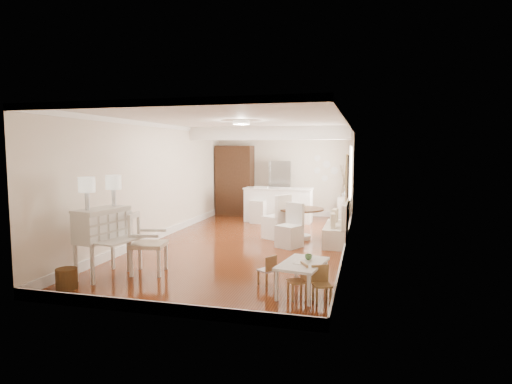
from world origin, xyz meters
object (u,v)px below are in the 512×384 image
at_px(kids_chair_b, 267,270).
at_px(kids_chair_c, 322,284).
at_px(dining_table, 301,224).
at_px(sideboard, 344,209).
at_px(bar_stool_left, 259,205).
at_px(pantry_cabinet, 235,180).
at_px(wicker_basket, 67,279).
at_px(slip_chair_near, 289,225).
at_px(secretary_bureau, 103,242).
at_px(kids_chair_a, 297,281).
at_px(breakfast_counter, 278,205).
at_px(bar_stool_right, 290,209).
at_px(kids_table, 302,278).
at_px(slip_chair_far, 276,216).
at_px(gustavian_armchair, 149,243).
at_px(fridge, 291,189).

height_order(kids_chair_b, kids_chair_c, kids_chair_c).
xyz_separation_m(dining_table, sideboard, (0.88, 3.07, -0.01)).
relative_size(bar_stool_left, pantry_cabinet, 0.47).
xyz_separation_m(wicker_basket, slip_chair_near, (2.86, 3.71, 0.33)).
xyz_separation_m(dining_table, pantry_cabinet, (-2.72, 3.40, 0.77)).
xyz_separation_m(secretary_bureau, wicker_basket, (-0.16, -0.73, -0.43)).
height_order(dining_table, bar_stool_left, bar_stool_left).
height_order(kids_chair_a, pantry_cabinet, pantry_cabinet).
xyz_separation_m(kids_chair_a, dining_table, (-0.57, 4.19, 0.11)).
distance_m(wicker_basket, slip_chair_near, 4.70).
relative_size(breakfast_counter, bar_stool_right, 2.24).
bearing_deg(kids_table, breakfast_counter, 104.59).
bearing_deg(bar_stool_left, slip_chair_far, -58.73).
distance_m(secretary_bureau, sideboard, 7.91).
height_order(kids_chair_c, pantry_cabinet, pantry_cabinet).
height_order(secretary_bureau, kids_table, secretary_bureau).
distance_m(gustavian_armchair, wicker_basket, 1.43).
bearing_deg(gustavian_armchair, kids_chair_c, -114.60).
height_order(secretary_bureau, bar_stool_left, secretary_bureau).
height_order(wicker_basket, kids_chair_c, kids_chair_c).
height_order(breakfast_counter, fridge, fridge).
relative_size(kids_chair_b, breakfast_counter, 0.24).
bearing_deg(breakfast_counter, slip_chair_far, -79.77).
relative_size(dining_table, pantry_cabinet, 0.48).
relative_size(breakfast_counter, fridge, 1.14).
xyz_separation_m(kids_chair_b, bar_stool_right, (-0.61, 5.69, 0.21)).
bearing_deg(fridge, kids_table, -78.92).
height_order(kids_chair_a, slip_chair_near, slip_chair_near).
relative_size(gustavian_armchair, kids_chair_b, 2.16).
bearing_deg(kids_chair_b, pantry_cabinet, -126.24).
xyz_separation_m(secretary_bureau, kids_chair_a, (3.38, -0.26, -0.33)).
distance_m(secretary_bureau, kids_chair_a, 3.41).
distance_m(breakfast_counter, sideboard, 2.05).
bearing_deg(bar_stool_right, wicker_basket, -104.40).
height_order(kids_table, breakfast_counter, breakfast_counter).
bearing_deg(breakfast_counter, fridge, 79.22).
bearing_deg(sideboard, breakfast_counter, -157.92).
bearing_deg(kids_chair_b, kids_chair_a, 80.43).
bearing_deg(bar_stool_right, kids_chair_c, -71.06).
bearing_deg(kids_chair_a, kids_chair_c, 50.95).
bearing_deg(kids_chair_c, pantry_cabinet, 93.64).
distance_m(kids_table, breakfast_counter, 6.51).
distance_m(kids_table, kids_chair_c, 0.43).
distance_m(secretary_bureau, wicker_basket, 0.86).
distance_m(secretary_bureau, kids_chair_c, 3.78).
relative_size(secretary_bureau, sideboard, 1.55).
height_order(gustavian_armchair, kids_table, gustavian_armchair).
xyz_separation_m(secretary_bureau, gustavian_armchair, (0.66, 0.38, -0.06)).
bearing_deg(kids_chair_c, secretary_bureau, 153.05).
distance_m(wicker_basket, kids_chair_c, 3.93).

